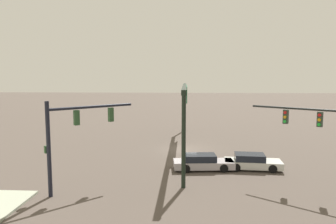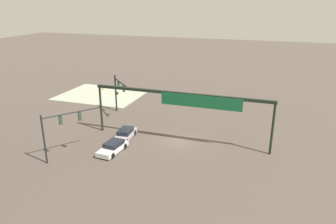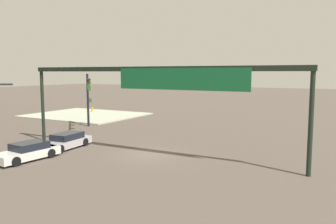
{
  "view_description": "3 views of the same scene",
  "coord_description": "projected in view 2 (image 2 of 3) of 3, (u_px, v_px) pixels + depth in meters",
  "views": [
    {
      "loc": [
        30.9,
        0.16,
        7.23
      ],
      "look_at": [
        -2.4,
        -1.72,
        3.5
      ],
      "focal_mm": 33.58,
      "sensor_mm": 36.0,
      "label": 1
    },
    {
      "loc": [
        -10.61,
        35.33,
        16.79
      ],
      "look_at": [
        1.81,
        -0.88,
        3.38
      ],
      "focal_mm": 34.21,
      "sensor_mm": 36.0,
      "label": 2
    },
    {
      "loc": [
        -13.15,
        20.95,
        6.01
      ],
      "look_at": [
        -1.57,
        -0.05,
        3.22
      ],
      "focal_mm": 36.72,
      "sensor_mm": 36.0,
      "label": 3
    }
  ],
  "objects": [
    {
      "name": "sedan_car_approaching",
      "position": [
        125.0,
        134.0,
        40.89
      ],
      "size": [
        2.1,
        4.8,
        1.21
      ],
      "rotation": [
        0.0,
        0.0,
        1.66
      ],
      "color": "#B4ACB2",
      "rests_on": "ground"
    },
    {
      "name": "traffic_signal_opposite_side",
      "position": [
        60.0,
        125.0,
        34.58
      ],
      "size": [
        3.95,
        5.33,
        5.54
      ],
      "rotation": [
        0.0,
        0.0,
        -2.2
      ],
      "color": "black",
      "rests_on": "ground"
    },
    {
      "name": "traffic_signal_near_corner",
      "position": [
        118.0,
        89.0,
        48.89
      ],
      "size": [
        4.3,
        4.68,
        5.82
      ],
      "rotation": [
        0.0,
        0.0,
        2.34
      ],
      "color": "black",
      "rests_on": "ground"
    },
    {
      "name": "overhead_sign_gantry",
      "position": [
        185.0,
        101.0,
        38.26
      ],
      "size": [
        22.27,
        0.43,
        6.41
      ],
      "color": "black",
      "rests_on": "ground"
    },
    {
      "name": "fire_hydrant_on_curb",
      "position": [
        103.0,
        88.0,
        62.59
      ],
      "size": [
        0.33,
        0.22,
        0.71
      ],
      "color": "gold",
      "rests_on": "sidewalk_corner"
    },
    {
      "name": "ground_plane",
      "position": [
        179.0,
        141.0,
        40.34
      ],
      "size": [
        226.36,
        226.36,
        0.0
      ],
      "primitive_type": "plane",
      "color": "brown"
    },
    {
      "name": "sedan_car_waiting_far",
      "position": [
        113.0,
        147.0,
        37.3
      ],
      "size": [
        2.16,
        4.49,
        1.21
      ],
      "rotation": [
        0.0,
        0.0,
        1.49
      ],
      "color": "silver",
      "rests_on": "ground"
    },
    {
      "name": "sidewalk_corner",
      "position": [
        102.0,
        95.0,
        59.76
      ],
      "size": [
        14.67,
        11.97,
        0.15
      ],
      "primitive_type": "cube",
      "color": "#ABB29A",
      "rests_on": "ground"
    }
  ]
}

